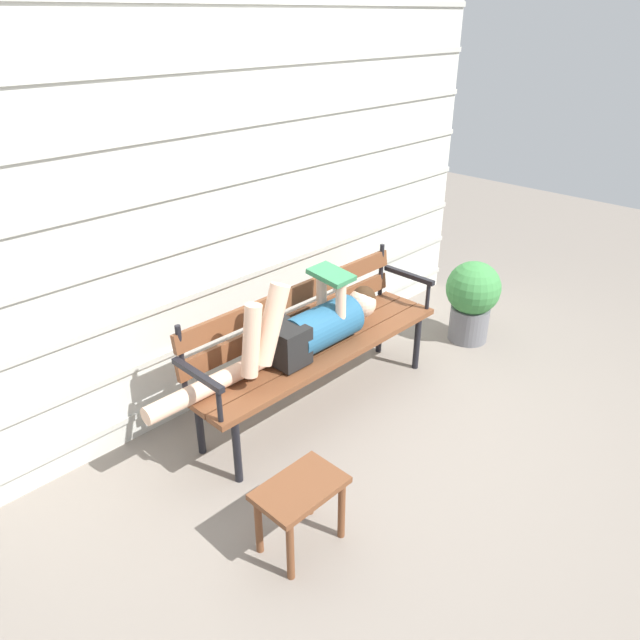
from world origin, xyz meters
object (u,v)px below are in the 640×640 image
Objects in this scene: reclining_person at (307,329)px; footstool at (300,498)px; park_bench at (312,337)px; potted_plant at (472,297)px.

reclining_person is 3.96× the size of footstool.
park_bench is 1.11× the size of reclining_person.
reclining_person is at bearing 43.60° from footstool.
footstool is 2.37m from potted_plant.
footstool is (-0.76, -0.72, -0.32)m from reclining_person.
park_bench reaches higher than potted_plant.
footstool is (-0.87, -0.79, -0.20)m from park_bench.
park_bench is 2.86× the size of potted_plant.
park_bench is 4.38× the size of footstool.
park_bench is at bearing 169.17° from potted_plant.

